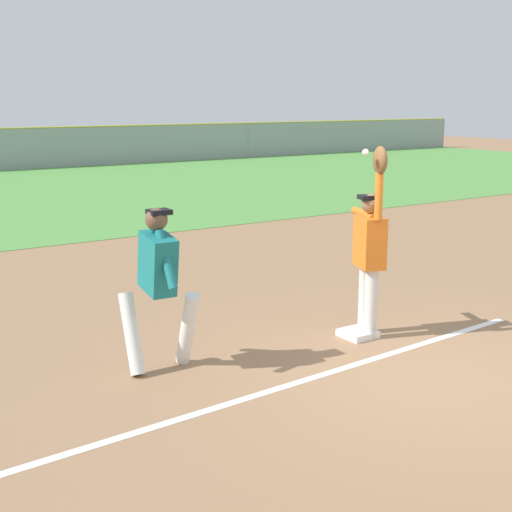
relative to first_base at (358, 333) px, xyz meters
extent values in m
plane|color=#936D4C|center=(-0.26, -1.37, -0.04)|extent=(75.32, 75.32, 0.00)
cube|color=#549342|center=(-0.26, 15.23, -0.04)|extent=(54.80, 15.76, 0.01)
cube|color=white|center=(-4.00, -0.90, -0.04)|extent=(11.98, 0.87, 0.01)
cube|color=white|center=(0.00, 0.00, 0.00)|extent=(0.39, 0.39, 0.08)
cylinder|color=silver|center=(0.15, 0.07, 0.39)|extent=(0.19, 0.19, 0.85)
cylinder|color=silver|center=(0.08, -0.12, 0.39)|extent=(0.19, 0.19, 0.85)
cube|color=orange|center=(0.12, -0.02, 1.11)|extent=(0.40, 0.50, 0.60)
sphere|color=#8C6647|center=(0.12, -0.02, 1.56)|extent=(0.30, 0.30, 0.23)
cube|color=black|center=(0.09, -0.01, 1.64)|extent=(0.28, 0.27, 0.05)
cylinder|color=orange|center=(0.04, -0.23, 1.72)|extent=(0.12, 0.12, 0.62)
cylinder|color=orange|center=(0.20, 0.18, 1.41)|extent=(0.31, 0.61, 0.09)
ellipsoid|color=brown|center=(0.04, -0.23, 2.08)|extent=(0.23, 0.31, 0.32)
cylinder|color=white|center=(-2.17, 0.25, 0.38)|extent=(0.17, 0.44, 0.85)
cylinder|color=white|center=(-2.72, 0.44, 0.38)|extent=(0.17, 0.44, 0.85)
cube|color=#197272|center=(-2.44, 0.35, 1.11)|extent=(0.29, 0.54, 0.66)
sphere|color=brown|center=(-2.44, 0.35, 1.56)|extent=(0.24, 0.24, 0.23)
cube|color=black|center=(-2.41, 0.35, 1.64)|extent=(0.23, 0.21, 0.05)
cylinder|color=#197272|center=(-2.43, 0.57, 1.19)|extent=(0.11, 0.41, 0.58)
cylinder|color=#197272|center=(-2.46, 0.13, 1.19)|extent=(0.11, 0.41, 0.58)
sphere|color=white|center=(-0.18, -0.22, 2.18)|extent=(0.07, 0.07, 0.07)
cylinder|color=gray|center=(13.44, 23.11, 0.77)|extent=(0.08, 0.08, 1.62)
cylinder|color=gray|center=(27.14, 23.11, 0.77)|extent=(0.08, 0.08, 1.62)
cube|color=#B7B7BC|center=(4.64, 26.60, 0.53)|extent=(4.48, 2.11, 0.55)
cube|color=#2D333D|center=(4.64, 26.60, 1.01)|extent=(2.28, 1.85, 0.40)
cylinder|color=black|center=(6.05, 27.62, 0.26)|extent=(0.61, 0.25, 0.60)
cylinder|color=black|center=(6.14, 25.72, 0.26)|extent=(0.61, 0.25, 0.60)
cylinder|color=black|center=(3.15, 27.48, 0.26)|extent=(0.61, 0.25, 0.60)
cylinder|color=black|center=(3.24, 25.58, 0.26)|extent=(0.61, 0.25, 0.60)
camera|label=1|loc=(-5.54, -6.11, 2.75)|focal=50.08mm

